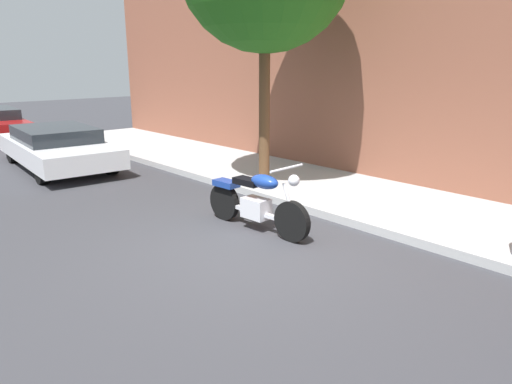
# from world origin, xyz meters

# --- Properties ---
(ground_plane) EXTENTS (60.00, 60.00, 0.00)m
(ground_plane) POSITION_xyz_m (0.00, 0.00, 0.00)
(ground_plane) COLOR #38383D
(sidewalk) EXTENTS (23.92, 2.77, 0.14)m
(sidewalk) POSITION_xyz_m (0.00, 3.16, 0.07)
(sidewalk) COLOR #B0B0B0
(sidewalk) RESTS_ON ground
(motorcycle) EXTENTS (2.11, 0.70, 1.12)m
(motorcycle) POSITION_xyz_m (-0.50, 0.57, 0.46)
(motorcycle) COLOR black
(motorcycle) RESTS_ON ground
(parked_car_white) EXTENTS (4.68, 2.20, 1.03)m
(parked_car_white) POSITION_xyz_m (-7.27, -0.03, 0.55)
(parked_car_white) COLOR black
(parked_car_white) RESTS_ON ground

